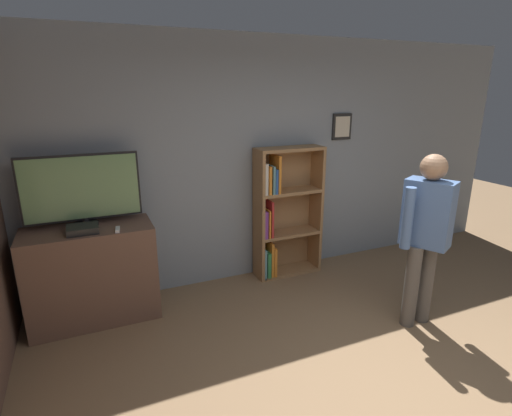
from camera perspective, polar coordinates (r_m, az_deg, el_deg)
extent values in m
cube|color=gray|center=(4.55, 0.34, 6.69)|extent=(7.08, 0.06, 2.70)
cube|color=black|center=(5.00, 12.16, 11.30)|extent=(0.26, 0.02, 0.31)
cube|color=beige|center=(4.99, 12.26, 11.28)|extent=(0.20, 0.01, 0.24)
cube|color=brown|center=(4.12, -22.31, -8.76)|extent=(1.14, 0.53, 0.92)
cylinder|color=black|center=(4.03, -23.10, -2.11)|extent=(0.22, 0.22, 0.03)
cylinder|color=black|center=(4.02, -23.16, -1.57)|extent=(0.06, 0.06, 0.05)
cube|color=black|center=(3.94, -23.67, 2.70)|extent=(1.02, 0.04, 0.60)
cube|color=#6B9360|center=(3.92, -23.67, 2.63)|extent=(0.98, 0.01, 0.57)
cube|color=black|center=(3.85, -23.53, -2.78)|extent=(0.26, 0.23, 0.06)
cube|color=white|center=(3.79, -19.17, -2.92)|extent=(0.05, 0.14, 0.02)
cube|color=#997047|center=(4.49, 0.39, -1.22)|extent=(0.04, 0.28, 1.52)
cube|color=#997047|center=(4.84, 8.56, -0.10)|extent=(0.04, 0.28, 1.52)
cube|color=#997047|center=(4.77, 3.87, -0.20)|extent=(0.79, 0.01, 1.52)
cube|color=#997047|center=(4.92, 4.42, -8.89)|extent=(0.72, 0.28, 0.04)
cube|color=#997047|center=(4.73, 4.55, -3.56)|extent=(0.72, 0.28, 0.04)
cube|color=#997047|center=(4.58, 4.70, 2.38)|extent=(0.72, 0.28, 0.04)
cube|color=#997047|center=(4.49, 4.85, 8.42)|extent=(0.72, 0.28, 0.04)
cube|color=#5B8E99|center=(4.67, 0.94, -7.84)|extent=(0.03, 0.20, 0.36)
cube|color=#338447|center=(4.72, 1.33, -7.86)|extent=(0.04, 0.25, 0.32)
cube|color=orange|center=(4.71, 1.84, -7.22)|extent=(0.03, 0.23, 0.43)
cube|color=orange|center=(4.73, 2.32, -7.56)|extent=(0.03, 0.21, 0.36)
cube|color=#7A3889|center=(4.50, 1.00, -2.22)|extent=(0.04, 0.21, 0.31)
cube|color=orange|center=(4.52, 1.48, -2.11)|extent=(0.02, 0.21, 0.32)
cube|color=red|center=(4.53, 1.81, -1.43)|extent=(0.02, 0.24, 0.42)
cube|color=beige|center=(4.37, 0.96, 4.28)|extent=(0.03, 0.23, 0.34)
cube|color=orange|center=(4.39, 1.53, 4.12)|extent=(0.03, 0.22, 0.31)
cube|color=#5B8E99|center=(4.41, 2.04, 4.16)|extent=(0.03, 0.22, 0.31)
cube|color=#2D569E|center=(4.43, 2.40, 3.96)|extent=(0.03, 0.23, 0.27)
cube|color=orange|center=(4.44, 2.75, 4.94)|extent=(0.03, 0.25, 0.42)
cylinder|color=#56514C|center=(4.00, 21.30, -10.37)|extent=(0.13, 0.13, 0.79)
cylinder|color=#56514C|center=(4.12, 23.11, -9.77)|extent=(0.13, 0.13, 0.79)
cube|color=#4C6B9E|center=(3.82, 23.35, -0.70)|extent=(0.38, 0.46, 0.59)
sphere|color=#9E7556|center=(3.73, 24.07, 5.34)|extent=(0.23, 0.23, 0.23)
cylinder|color=#4C6B9E|center=(3.99, 25.58, -0.51)|extent=(0.09, 0.09, 0.55)
cylinder|color=#4C6B9E|center=(3.66, 20.86, -1.38)|extent=(0.09, 0.09, 0.55)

